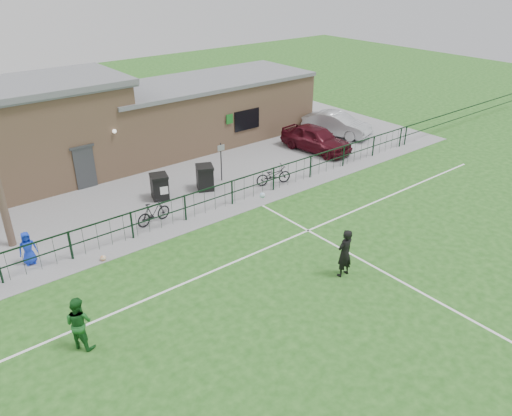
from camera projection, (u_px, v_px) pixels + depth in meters
ground at (348, 294)px, 16.99m from camera, size 90.00×90.00×0.00m
paving_strip at (156, 173)px, 26.38m from camera, size 34.00×13.00×0.02m
pitch_line_touch at (217, 212)px, 22.42m from camera, size 28.00×0.10×0.01m
pitch_line_mid at (272, 246)px, 19.77m from camera, size 28.00×0.10×0.01m
pitch_line_perp at (385, 273)px, 18.10m from camera, size 0.10×16.00×0.01m
perimeter_fence at (214, 198)px, 22.29m from camera, size 28.00×0.10×1.20m
wheelie_bin_left at (160, 187)px, 23.40m from camera, size 0.95×1.02×1.11m
wheelie_bin_right at (205, 178)px, 24.34m from camera, size 1.04×1.09×1.14m
sign_post at (221, 162)px, 25.10m from camera, size 0.07×0.07×2.00m
car_maroon at (316, 138)px, 29.12m from camera, size 2.28×4.59×1.50m
car_silver at (337, 124)px, 31.70m from camera, size 2.80×4.65×1.45m
bicycle_d at (154, 213)px, 21.22m from camera, size 1.72×0.71×1.00m
bicycle_e at (273, 175)px, 24.90m from camera, size 1.95×1.13×0.97m
spectator_child at (28, 248)px, 18.33m from camera, size 0.68×0.48×1.32m
goalkeeper_kick at (343, 252)px, 17.60m from camera, size 1.33×3.84×2.25m
outfield_player at (79, 323)px, 14.34m from camera, size 0.98×1.04×1.70m
ball_ground at (103, 258)px, 18.78m from camera, size 0.22×0.22×0.22m
clubhouse at (111, 123)px, 26.98m from camera, size 24.25×5.40×4.96m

